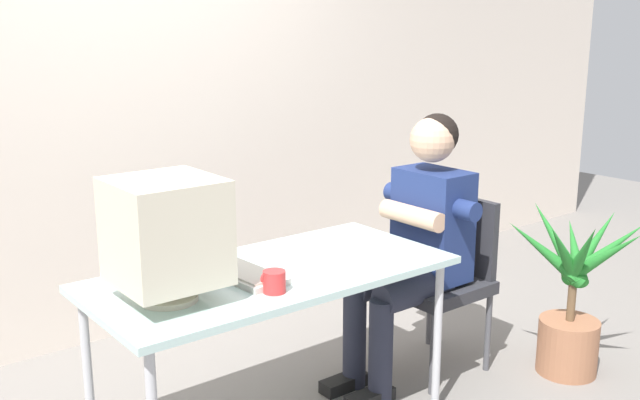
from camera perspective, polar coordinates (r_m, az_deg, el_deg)
The scene contains 8 objects.
wall_back at distance 4.11m, azimuth -11.74°, elevation 10.96°, with size 8.00×0.10×3.00m, color beige.
desk at distance 2.92m, azimuth -3.76°, elevation -6.49°, with size 1.45×0.69×0.72m.
crt_monitor at distance 2.56m, azimuth -11.92°, elevation -2.48°, with size 0.36×0.36×0.44m.
keyboard at distance 2.84m, azimuth -6.22°, elevation -5.68°, with size 0.20×0.41×0.03m.
office_chair at distance 3.63m, azimuth 9.58°, elevation -5.60°, with size 0.45×0.45×0.85m.
person_seated at distance 3.44m, azimuth 7.59°, elevation -2.91°, with size 0.69×0.55×1.27m.
potted_plant at distance 3.74m, azimuth 19.21°, elevation -7.36°, with size 0.64×0.63×0.85m.
desk_mug at distance 2.65m, azimuth -3.64°, elevation -6.40°, with size 0.08×0.09×0.08m.
Camera 1 is at (-1.54, -2.27, 1.66)m, focal length 40.78 mm.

